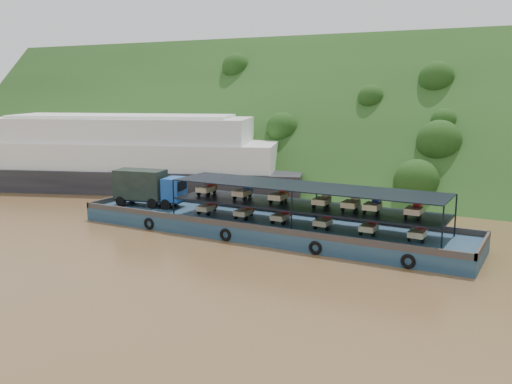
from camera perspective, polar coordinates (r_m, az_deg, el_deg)
The scene contains 4 objects.
ground at distance 48.47m, azimuth 0.36°, elevation -4.50°, with size 160.00×160.00×0.00m, color brown.
hillside at distance 81.29m, azimuth 12.55°, elevation 1.39°, with size 140.00×28.00×28.00m, color #1B3413.
cargo_barge at distance 49.44m, azimuth -0.08°, elevation -2.81°, with size 35.00×7.18×4.66m.
passenger_ferry at distance 73.28m, azimuth -13.06°, elevation 3.50°, with size 46.09×26.11×9.11m.
Camera 1 is at (22.31, -41.16, 12.58)m, focal length 40.00 mm.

